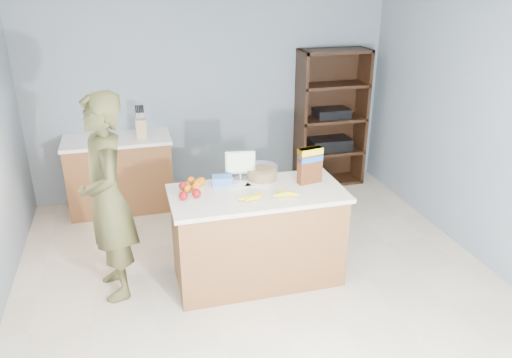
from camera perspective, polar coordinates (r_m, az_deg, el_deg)
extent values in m
cube|color=beige|center=(4.64, 1.15, -13.12)|extent=(4.50, 5.00, 0.02)
cube|color=gray|center=(6.36, -5.08, 9.38)|extent=(4.50, 0.02, 2.50)
cube|color=gray|center=(5.11, 26.37, 3.65)|extent=(0.02, 5.00, 2.50)
cube|color=white|center=(3.76, 1.46, 19.43)|extent=(4.50, 5.00, 0.02)
cube|color=brown|center=(4.65, 0.16, -6.72)|extent=(1.50, 0.70, 0.86)
cube|color=silver|center=(4.44, 0.17, -1.67)|extent=(1.56, 0.76, 0.04)
cube|color=black|center=(4.85, 0.16, -10.63)|extent=(1.46, 0.66, 0.10)
cube|color=brown|center=(6.24, -15.22, 0.44)|extent=(1.20, 0.60, 0.86)
cube|color=white|center=(6.09, -15.65, 4.36)|extent=(1.24, 0.62, 0.04)
cube|color=black|center=(6.86, 7.99, 7.22)|extent=(0.90, 0.04, 1.80)
cube|color=black|center=(6.55, 5.09, 6.59)|extent=(0.04, 0.40, 1.80)
cube|color=black|center=(6.88, 11.89, 7.00)|extent=(0.04, 0.40, 1.80)
cube|color=black|center=(7.00, 8.16, -0.13)|extent=(0.90, 0.40, 0.04)
cube|color=black|center=(6.84, 8.36, 3.19)|extent=(0.90, 0.40, 0.04)
cube|color=black|center=(6.70, 8.58, 6.81)|extent=(0.90, 0.40, 0.04)
cube|color=black|center=(6.60, 8.81, 10.57)|extent=(0.90, 0.40, 0.04)
cube|color=black|center=(6.52, 9.04, 14.26)|extent=(0.90, 0.40, 0.04)
cube|color=black|center=(6.81, 8.41, 3.98)|extent=(0.55, 0.32, 0.16)
cube|color=black|center=(6.68, 8.62, 7.47)|extent=(0.45, 0.30, 0.12)
imported|color=#484725|center=(4.44, -16.65, -2.17)|extent=(0.56, 0.74, 1.84)
cube|color=tan|center=(5.99, -12.98, 5.63)|extent=(0.12, 0.10, 0.22)
cylinder|color=black|center=(5.95, -13.50, 7.02)|extent=(0.02, 0.02, 0.09)
cylinder|color=black|center=(5.95, -13.31, 7.04)|extent=(0.02, 0.02, 0.09)
cylinder|color=black|center=(5.95, -13.11, 7.06)|extent=(0.02, 0.02, 0.09)
cylinder|color=black|center=(5.95, -12.92, 7.08)|extent=(0.02, 0.02, 0.09)
cylinder|color=black|center=(5.95, -12.73, 7.10)|extent=(0.02, 0.02, 0.09)
cube|color=white|center=(4.54, -1.96, -0.80)|extent=(0.24, 0.16, 0.00)
cube|color=white|center=(4.56, 0.19, -0.71)|extent=(0.25, 0.20, 0.00)
ellipsoid|color=yellow|center=(4.25, -0.75, -2.21)|extent=(0.21, 0.06, 0.05)
ellipsoid|color=yellow|center=(4.27, -0.20, -2.08)|extent=(0.21, 0.15, 0.05)
ellipsoid|color=yellow|center=(4.33, 3.25, -1.75)|extent=(0.21, 0.06, 0.05)
ellipsoid|color=yellow|center=(4.35, 3.69, -1.67)|extent=(0.20, 0.16, 0.05)
sphere|color=maroon|center=(4.49, -8.32, -0.79)|extent=(0.08, 0.08, 0.08)
sphere|color=maroon|center=(4.33, -6.82, -1.65)|extent=(0.08, 0.08, 0.08)
sphere|color=maroon|center=(4.30, -8.31, -1.92)|extent=(0.08, 0.08, 0.08)
sphere|color=orange|center=(4.45, -7.81, -1.09)|extent=(0.07, 0.07, 0.07)
sphere|color=orange|center=(4.61, -7.42, -0.16)|extent=(0.07, 0.07, 0.07)
sphere|color=orange|center=(4.45, -6.97, -1.00)|extent=(0.07, 0.07, 0.07)
sphere|color=orange|center=(4.56, -6.54, -0.37)|extent=(0.07, 0.07, 0.07)
sphere|color=orange|center=(4.50, -8.22, -0.79)|extent=(0.07, 0.07, 0.07)
sphere|color=orange|center=(4.53, -6.81, -0.55)|extent=(0.07, 0.07, 0.07)
sphere|color=orange|center=(4.59, -6.25, -0.23)|extent=(0.07, 0.07, 0.07)
cube|color=blue|center=(4.57, -3.89, -0.16)|extent=(0.20, 0.15, 0.08)
cylinder|color=#267219|center=(4.68, 0.66, 0.53)|extent=(0.27, 0.27, 0.09)
cylinder|color=white|center=(4.67, 0.66, 0.75)|extent=(0.30, 0.30, 0.13)
cylinder|color=silver|center=(4.70, -1.81, 0.07)|extent=(0.12, 0.12, 0.01)
cylinder|color=silver|center=(4.68, -1.81, 0.42)|extent=(0.02, 0.02, 0.05)
cube|color=silver|center=(4.63, -1.83, 1.96)|extent=(0.28, 0.07, 0.22)
cube|color=yellow|center=(4.62, -1.81, 1.87)|extent=(0.24, 0.04, 0.18)
cube|color=#592B14|center=(4.58, 6.18, 1.54)|extent=(0.24, 0.12, 0.34)
cube|color=yellow|center=(4.53, 6.25, 3.17)|extent=(0.24, 0.12, 0.06)
cube|color=blue|center=(4.56, 6.22, 2.34)|extent=(0.24, 0.12, 0.05)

